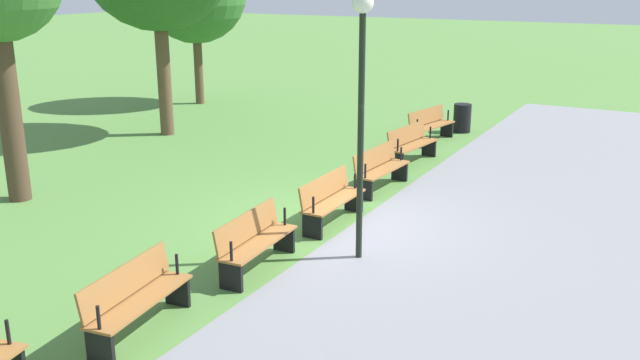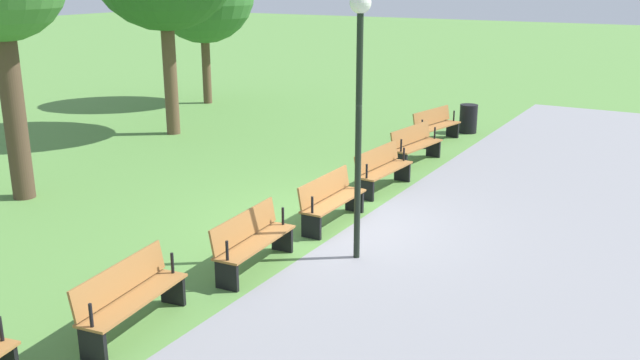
% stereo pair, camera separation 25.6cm
% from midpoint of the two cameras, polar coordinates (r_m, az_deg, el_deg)
% --- Properties ---
extents(ground_plane, '(120.00, 120.00, 0.00)m').
position_cam_midpoint_polar(ground_plane, '(12.73, 0.60, -3.64)').
color(ground_plane, '#54843D').
extents(path_paving, '(28.62, 6.33, 0.01)m').
position_cam_midpoint_polar(path_paving, '(11.63, 15.96, -6.30)').
color(path_paving, gray).
rests_on(path_paving, ground).
extents(bench_0, '(1.82, 0.79, 0.89)m').
position_cam_midpoint_polar(bench_0, '(19.16, 8.68, 4.54)').
color(bench_0, '#996633').
rests_on(bench_0, ground).
extents(bench_1, '(1.81, 0.69, 0.89)m').
position_cam_midpoint_polar(bench_1, '(16.88, 7.09, 2.99)').
color(bench_1, '#996633').
rests_on(bench_1, ground).
extents(bench_2, '(1.79, 0.58, 0.89)m').
position_cam_midpoint_polar(bench_2, '(14.68, 4.47, 1.01)').
color(bench_2, '#996633').
rests_on(bench_2, ground).
extents(bench_3, '(1.76, 0.47, 0.89)m').
position_cam_midpoint_polar(bench_3, '(12.61, 0.33, -1.57)').
color(bench_3, '#996633').
rests_on(bench_3, ground).
extents(bench_4, '(1.79, 0.58, 0.89)m').
position_cam_midpoint_polar(bench_4, '(10.73, -6.07, -4.96)').
color(bench_4, '#996633').
rests_on(bench_4, ground).
extents(bench_5, '(1.81, 0.69, 0.89)m').
position_cam_midpoint_polar(bench_5, '(9.20, -15.70, -9.32)').
color(bench_5, '#996633').
rests_on(bench_5, ground).
extents(lamp_post, '(0.32, 0.32, 4.16)m').
position_cam_midpoint_polar(lamp_post, '(10.52, 2.75, 8.28)').
color(lamp_post, black).
rests_on(lamp_post, ground).
extents(trash_bin, '(0.51, 0.51, 0.82)m').
position_cam_midpoint_polar(trash_bin, '(20.52, 11.28, 5.03)').
color(trash_bin, black).
rests_on(trash_bin, ground).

